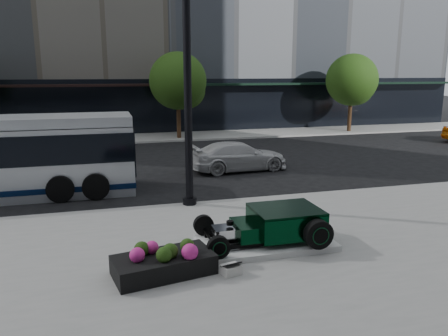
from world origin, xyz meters
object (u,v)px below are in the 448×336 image
object	(u,v)px
hot_rod	(278,223)
white_sedan	(238,156)
lamppost	(188,87)
flower_planter	(164,263)

from	to	relation	value
hot_rod	white_sedan	distance (m)	9.26
hot_rod	white_sedan	size ratio (longest dim) A/B	0.70
lamppost	white_sedan	distance (m)	6.87
flower_planter	lamppost	bearing A→B (deg)	72.63
hot_rod	lamppost	bearing A→B (deg)	110.40
hot_rod	flower_planter	xyz separation A→B (m)	(-3.08, -0.92, -0.32)
hot_rod	lamppost	size ratio (longest dim) A/B	0.38
hot_rod	white_sedan	xyz separation A→B (m)	(1.78, 9.09, -0.03)
lamppost	flower_planter	size ratio (longest dim) A/B	3.62
lamppost	white_sedan	size ratio (longest dim) A/B	1.83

